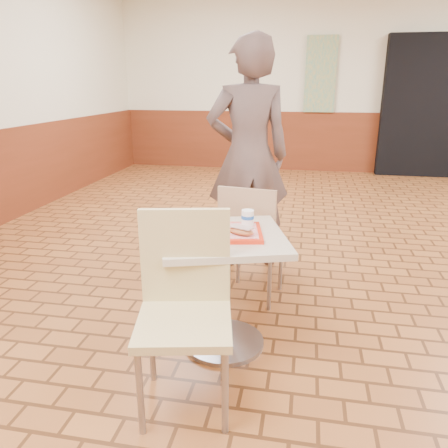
% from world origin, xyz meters
% --- Properties ---
extents(room_shell, '(8.01, 10.01, 3.01)m').
position_xyz_m(room_shell, '(0.00, 0.00, 1.50)').
color(room_shell, brown).
rests_on(room_shell, ground).
extents(wainscot_band, '(8.00, 10.00, 1.00)m').
position_xyz_m(wainscot_band, '(0.00, 0.00, 0.50)').
color(wainscot_band, '#622812').
rests_on(wainscot_band, ground).
extents(corridor_doorway, '(1.60, 0.22, 2.20)m').
position_xyz_m(corridor_doorway, '(1.20, 4.88, 1.10)').
color(corridor_doorway, black).
rests_on(corridor_doorway, ground).
extents(promo_poster, '(0.50, 0.03, 1.20)m').
position_xyz_m(promo_poster, '(-0.60, 4.94, 1.60)').
color(promo_poster, gray).
rests_on(promo_poster, wainscot_band).
extents(main_table, '(0.65, 0.65, 0.69)m').
position_xyz_m(main_table, '(-1.16, -0.57, 0.46)').
color(main_table, beige).
rests_on(main_table, ground).
extents(chair_main_front, '(0.50, 0.50, 0.92)m').
position_xyz_m(chair_main_front, '(-1.26, -1.03, 0.51)').
color(chair_main_front, '#D7C281').
rests_on(chair_main_front, ground).
extents(chair_main_back, '(0.44, 0.44, 0.84)m').
position_xyz_m(chair_main_back, '(-1.09, 0.00, 0.47)').
color(chair_main_back, tan).
rests_on(chair_main_back, ground).
extents(customer, '(0.77, 0.62, 1.83)m').
position_xyz_m(customer, '(-1.20, 0.68, 0.92)').
color(customer, brown).
rests_on(customer, ground).
extents(serving_tray, '(0.41, 0.32, 0.03)m').
position_xyz_m(serving_tray, '(-1.16, -0.57, 0.70)').
color(serving_tray, red).
rests_on(serving_tray, main_table).
extents(ring_donut, '(0.13, 0.13, 0.04)m').
position_xyz_m(ring_donut, '(-1.28, -0.49, 0.73)').
color(ring_donut, '#F1CF58').
rests_on(ring_donut, serving_tray).
extents(long_john_donut, '(0.16, 0.12, 0.05)m').
position_xyz_m(long_john_donut, '(-1.06, -0.63, 0.73)').
color(long_john_donut, '#B56334').
rests_on(long_john_donut, serving_tray).
extents(paper_cup, '(0.07, 0.07, 0.09)m').
position_xyz_m(paper_cup, '(-1.05, -0.46, 0.76)').
color(paper_cup, white).
rests_on(paper_cup, serving_tray).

